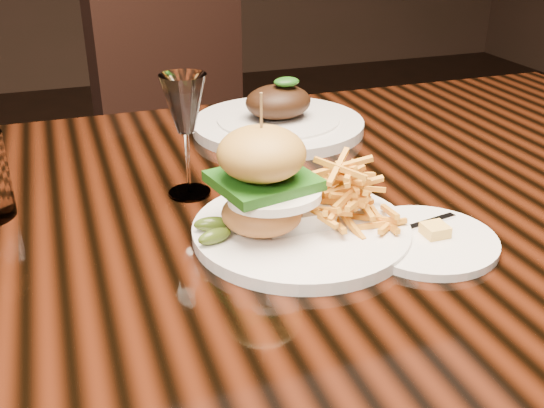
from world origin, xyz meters
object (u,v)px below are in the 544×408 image
object	(u,v)px
burger_plate	(300,199)
wine_glass	(185,109)
far_dish	(278,120)
dining_table	(267,254)
chair_far	(201,133)

from	to	relation	value
burger_plate	wine_glass	distance (m)	0.20
burger_plate	far_dish	xyz separation A→B (m)	(0.10, 0.36, -0.03)
wine_glass	far_dish	world-z (taller)	wine_glass
burger_plate	far_dish	distance (m)	0.38
dining_table	far_dish	bearing A→B (deg)	67.37
burger_plate	chair_far	xyz separation A→B (m)	(0.10, 0.98, -0.26)
burger_plate	wine_glass	size ratio (longest dim) A/B	1.57
chair_far	far_dish	bearing A→B (deg)	-113.87
wine_glass	chair_far	xyz separation A→B (m)	(0.20, 0.82, -0.33)
dining_table	far_dish	world-z (taller)	far_dish
chair_far	dining_table	bearing A→B (deg)	-120.99
far_dish	chair_far	world-z (taller)	chair_far
dining_table	wine_glass	world-z (taller)	wine_glass
wine_glass	far_dish	xyz separation A→B (m)	(0.20, 0.20, -0.10)
wine_glass	chair_far	bearing A→B (deg)	76.26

